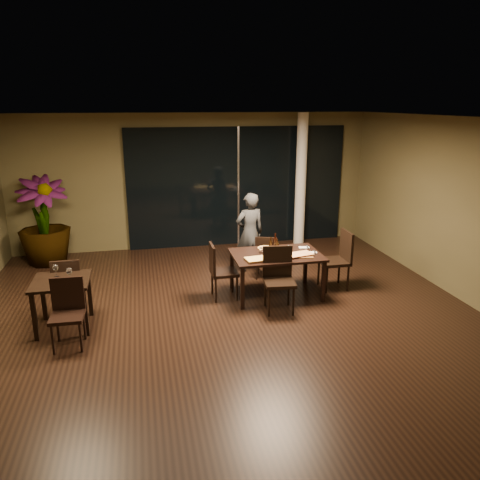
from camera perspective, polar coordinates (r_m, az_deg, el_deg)
name	(u,v)px	position (r m, az deg, el deg)	size (l,w,h in m)	color
ground	(228,320)	(7.29, -1.51, -9.77)	(8.00, 8.00, 0.00)	black
wall_back	(194,181)	(10.68, -5.65, 7.15)	(8.00, 0.10, 3.00)	#4A4327
wall_front	(345,386)	(3.17, 12.69, -17.02)	(8.00, 0.10, 3.00)	#4A4327
wall_right	(472,213)	(8.47, 26.48, 3.01)	(0.10, 8.00, 3.00)	#4A4327
ceiling	(226,118)	(6.53, -1.71, 14.70)	(8.00, 8.00, 0.04)	silver
window_panel	(238,187)	(10.78, -0.25, 6.51)	(5.00, 0.06, 2.70)	black
column	(301,180)	(10.83, 7.42, 7.23)	(0.24, 0.24, 3.00)	silver
main_table	(276,258)	(7.97, 4.47, -2.20)	(1.50, 1.00, 0.75)	black
side_table	(62,288)	(7.31, -20.92, -5.50)	(0.80, 0.80, 0.75)	black
chair_main_far	(266,255)	(8.77, 3.16, -1.81)	(0.49, 0.49, 0.84)	black
chair_main_near	(278,275)	(7.49, 4.71, -4.31)	(0.52, 0.52, 1.02)	black
chair_main_left	(219,268)	(7.88, -2.54, -3.48)	(0.45, 0.45, 0.96)	black
chair_main_right	(339,257)	(8.48, 11.99, -1.99)	(0.49, 0.49, 1.05)	black
chair_side_far	(68,283)	(7.78, -20.26, -4.96)	(0.44, 0.44, 0.92)	black
chair_side_near	(68,309)	(6.83, -20.28, -7.87)	(0.45, 0.45, 0.94)	black
diner	(250,233)	(9.06, 1.20, 0.89)	(0.53, 0.35, 1.57)	#2B2D2F
potted_plant	(44,221)	(10.28, -22.82, 2.15)	(0.98, 0.98, 1.80)	#20541C
pizza_board_left	(262,260)	(7.62, 2.70, -2.40)	(0.54, 0.27, 0.01)	#4B2C18
pizza_board_right	(297,256)	(7.86, 6.98, -1.92)	(0.53, 0.26, 0.01)	#482C17
oblong_pizza_left	(262,259)	(7.62, 2.71, -2.28)	(0.52, 0.25, 0.02)	maroon
oblong_pizza_right	(297,255)	(7.85, 6.98, -1.80)	(0.51, 0.23, 0.02)	maroon
round_pizza	(266,248)	(8.20, 3.16, -1.01)	(0.28, 0.28, 0.01)	#B03C13
bottle_a	(271,245)	(7.93, 3.76, -0.64)	(0.06, 0.06, 0.28)	black
bottle_b	(277,247)	(7.91, 4.57, -0.83)	(0.05, 0.05, 0.25)	black
bottle_c	(275,242)	(8.03, 4.31, -0.29)	(0.07, 0.07, 0.32)	black
tumbler_left	(261,250)	(7.97, 2.60, -1.28)	(0.07, 0.07, 0.09)	white
tumbler_right	(289,248)	(8.11, 6.01, -0.98)	(0.08, 0.08, 0.10)	white
napkin_near	(311,253)	(8.05, 8.70, -1.52)	(0.18, 0.10, 0.01)	silver
napkin_far	(304,248)	(8.31, 7.82, -0.92)	(0.18, 0.10, 0.01)	white
wine_glass_a	(56,271)	(7.36, -21.53, -3.57)	(0.08, 0.08, 0.19)	white
wine_glass_b	(69,275)	(7.14, -20.08, -4.01)	(0.08, 0.08, 0.19)	white
side_napkin	(61,284)	(7.07, -21.03, -5.07)	(0.18, 0.11, 0.01)	white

